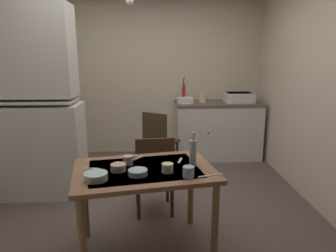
# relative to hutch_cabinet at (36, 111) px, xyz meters

# --- Properties ---
(ground_plane) EXTENTS (5.03, 5.03, 0.00)m
(ground_plane) POSITION_rel_hutch_cabinet_xyz_m (1.28, -0.44, -1.01)
(ground_plane) COLOR brown
(wall_back) EXTENTS (3.70, 0.10, 2.55)m
(wall_back) POSITION_rel_hutch_cabinet_xyz_m (1.28, 1.63, 0.26)
(wall_back) COLOR beige
(wall_back) RESTS_ON ground
(wall_right) EXTENTS (0.10, 4.13, 2.55)m
(wall_right) POSITION_rel_hutch_cabinet_xyz_m (3.13, -0.44, 0.26)
(wall_right) COLOR beige
(wall_right) RESTS_ON ground
(hutch_cabinet) EXTENTS (1.00, 0.48, 2.16)m
(hutch_cabinet) POSITION_rel_hutch_cabinet_xyz_m (0.00, 0.00, 0.00)
(hutch_cabinet) COLOR silver
(hutch_cabinet) RESTS_ON ground
(counter_cabinet) EXTENTS (1.35, 0.64, 0.90)m
(counter_cabinet) POSITION_rel_hutch_cabinet_xyz_m (2.35, 1.26, -0.56)
(counter_cabinet) COLOR silver
(counter_cabinet) RESTS_ON ground
(sink_basin) EXTENTS (0.44, 0.34, 0.15)m
(sink_basin) POSITION_rel_hutch_cabinet_xyz_m (2.67, 1.26, -0.04)
(sink_basin) COLOR silver
(sink_basin) RESTS_ON counter_cabinet
(hand_pump) EXTENTS (0.05, 0.27, 0.39)m
(hand_pump) POSITION_rel_hutch_cabinet_xyz_m (1.81, 1.30, 0.05)
(hand_pump) COLOR #B21E19
(hand_pump) RESTS_ON counter_cabinet
(mixing_bowl_counter) EXTENTS (0.26, 0.26, 0.08)m
(mixing_bowl_counter) POSITION_rel_hutch_cabinet_xyz_m (1.83, 1.21, -0.07)
(mixing_bowl_counter) COLOR white
(mixing_bowl_counter) RESTS_ON counter_cabinet
(stoneware_crock) EXTENTS (0.12, 0.12, 0.12)m
(stoneware_crock) POSITION_rel_hutch_cabinet_xyz_m (2.10, 1.26, -0.05)
(stoneware_crock) COLOR beige
(stoneware_crock) RESTS_ON counter_cabinet
(dining_table) EXTENTS (1.23, 0.94, 0.74)m
(dining_table) POSITION_rel_hutch_cabinet_xyz_m (1.26, -1.14, -0.37)
(dining_table) COLOR brown
(dining_table) RESTS_ON ground
(chair_far_side) EXTENTS (0.43, 0.43, 0.85)m
(chair_far_side) POSITION_rel_hutch_cabinet_xyz_m (1.33, -0.53, -0.55)
(chair_far_side) COLOR #3B251C
(chair_far_side) RESTS_ON ground
(chair_by_counter) EXTENTS (0.55, 0.55, 0.86)m
(chair_by_counter) POSITION_rel_hutch_cabinet_xyz_m (1.40, 0.68, -0.56)
(chair_by_counter) COLOR #3A2A1B
(chair_by_counter) RESTS_ON ground
(serving_bowl_wide) EXTENTS (0.15, 0.15, 0.04)m
(serving_bowl_wide) POSITION_rel_hutch_cabinet_xyz_m (1.21, -1.27, -0.25)
(serving_bowl_wide) COLOR #9EB2C6
(serving_bowl_wide) RESTS_ON dining_table
(soup_bowl_small) EXTENTS (0.12, 0.12, 0.06)m
(soup_bowl_small) POSITION_rel_hutch_cabinet_xyz_m (1.05, -1.18, -0.25)
(soup_bowl_small) COLOR tan
(soup_bowl_small) RESTS_ON dining_table
(sauce_dish) EXTENTS (0.17, 0.17, 0.06)m
(sauce_dish) POSITION_rel_hutch_cabinet_xyz_m (0.91, -1.35, -0.25)
(sauce_dish) COLOR #ADD1C1
(sauce_dish) RESTS_ON dining_table
(teacup_cream) EXTENTS (0.09, 0.09, 0.07)m
(teacup_cream) POSITION_rel_hutch_cabinet_xyz_m (1.44, -1.23, -0.24)
(teacup_cream) COLOR beige
(teacup_cream) RESTS_ON dining_table
(teacup_mint) EXTENTS (0.09, 0.09, 0.08)m
(teacup_mint) POSITION_rel_hutch_cabinet_xyz_m (1.59, -1.33, -0.23)
(teacup_mint) COLOR #9EB2C6
(teacup_mint) RESTS_ON dining_table
(mug_dark) EXTENTS (0.08, 0.08, 0.08)m
(mug_dark) POSITION_rel_hutch_cabinet_xyz_m (1.12, -1.04, -0.24)
(mug_dark) COLOR tan
(mug_dark) RESTS_ON dining_table
(glass_bottle) EXTENTS (0.06, 0.06, 0.29)m
(glass_bottle) POSITION_rel_hutch_cabinet_xyz_m (1.66, -1.09, -0.16)
(glass_bottle) COLOR #B7BCC1
(glass_bottle) RESTS_ON dining_table
(table_knife) EXTENTS (0.20, 0.08, 0.00)m
(table_knife) POSITION_rel_hutch_cabinet_xyz_m (1.76, -1.31, -0.27)
(table_knife) COLOR silver
(table_knife) RESTS_ON dining_table
(teaspoon_near_bowl) EXTENTS (0.10, 0.11, 0.00)m
(teaspoon_near_bowl) POSITION_rel_hutch_cabinet_xyz_m (1.19, -0.89, -0.27)
(teaspoon_near_bowl) COLOR beige
(teaspoon_near_bowl) RESTS_ON dining_table
(teaspoon_by_cup) EXTENTS (0.05, 0.13, 0.00)m
(teaspoon_by_cup) POSITION_rel_hutch_cabinet_xyz_m (1.56, -0.97, -0.27)
(teaspoon_by_cup) COLOR beige
(teaspoon_by_cup) RESTS_ON dining_table
(serving_spoon) EXTENTS (0.12, 0.03, 0.00)m
(serving_spoon) POSITION_rel_hutch_cabinet_xyz_m (0.83, -1.12, -0.27)
(serving_spoon) COLOR beige
(serving_spoon) RESTS_ON dining_table
(pendant_bulb) EXTENTS (0.08, 0.08, 0.08)m
(pendant_bulb) POSITION_rel_hutch_cabinet_xyz_m (1.10, -0.13, 1.15)
(pendant_bulb) COLOR #F9EFCC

